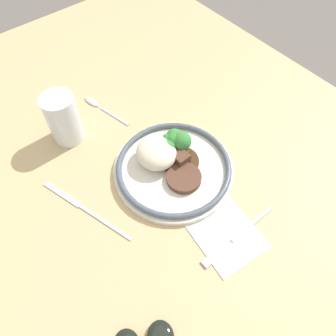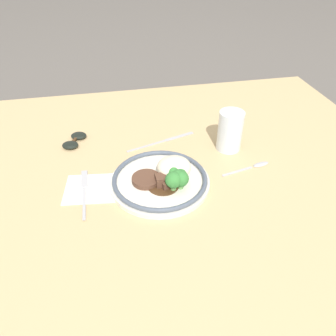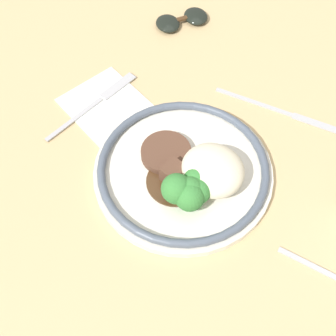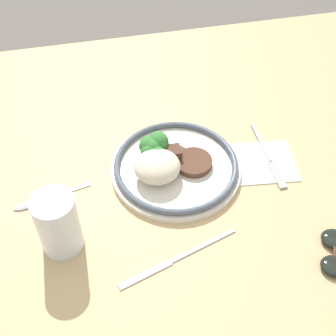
{
  "view_description": "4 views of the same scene",
  "coord_description": "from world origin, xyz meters",
  "views": [
    {
      "loc": [
        -0.34,
        0.21,
        0.63
      ],
      "look_at": [
        -0.05,
        -0.02,
        0.1
      ],
      "focal_mm": 35.0,
      "sensor_mm": 36.0,
      "label": 1
    },
    {
      "loc": [
        -0.15,
        -0.69,
        0.59
      ],
      "look_at": [
        -0.01,
        -0.03,
        0.08
      ],
      "focal_mm": 35.0,
      "sensor_mm": 36.0,
      "label": 2
    },
    {
      "loc": [
        0.19,
        -0.33,
        0.62
      ],
      "look_at": [
        -0.05,
        -0.07,
        0.07
      ],
      "focal_mm": 50.0,
      "sensor_mm": 36.0,
      "label": 3
    },
    {
      "loc": [
        0.11,
        0.55,
        0.74
      ],
      "look_at": [
        -0.02,
        -0.04,
        0.07
      ],
      "focal_mm": 50.0,
      "sensor_mm": 36.0,
      "label": 4
    }
  ],
  "objects": [
    {
      "name": "ground_plane",
      "position": [
        0.0,
        0.0,
        0.0
      ],
      "size": [
        8.0,
        8.0,
        0.0
      ],
      "primitive_type": "plane",
      "color": "#5B5651"
    },
    {
      "name": "dining_table",
      "position": [
        0.0,
        0.0,
        0.02
      ],
      "size": [
        1.35,
        1.09,
        0.05
      ],
      "color": "tan",
      "rests_on": "ground"
    },
    {
      "name": "napkin",
      "position": [
        -0.21,
        -0.03,
        0.05
      ],
      "size": [
        0.15,
        0.13,
        0.0
      ],
      "color": "silver",
      "rests_on": "dining_table"
    },
    {
      "name": "plate",
      "position": [
        -0.03,
        -0.05,
        0.07
      ],
      "size": [
        0.26,
        0.26,
        0.07
      ],
      "color": "silver",
      "rests_on": "dining_table"
    },
    {
      "name": "juice_glass",
      "position": [
        0.19,
        0.07,
        0.1
      ],
      "size": [
        0.07,
        0.07,
        0.12
      ],
      "color": "orange",
      "rests_on": "dining_table"
    },
    {
      "name": "fork",
      "position": [
        -0.23,
        -0.03,
        0.05
      ],
      "size": [
        0.02,
        0.18,
        0.0
      ],
      "rotation": [
        0.0,
        0.0,
        1.57
      ],
      "color": "#ADADB2",
      "rests_on": "napkin"
    },
    {
      "name": "knife",
      "position": [
        0.01,
        0.15,
        0.05
      ],
      "size": [
        0.22,
        0.08,
        0.0
      ],
      "rotation": [
        0.0,
        0.0,
        0.3
      ],
      "color": "#ADADB2",
      "rests_on": "dining_table"
    },
    {
      "name": "spoon",
      "position": [
        0.23,
        -0.03,
        0.05
      ],
      "size": [
        0.15,
        0.05,
        0.01
      ],
      "rotation": [
        0.0,
        0.0,
        0.22
      ],
      "color": "#ADADB2",
      "rests_on": "dining_table"
    }
  ]
}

